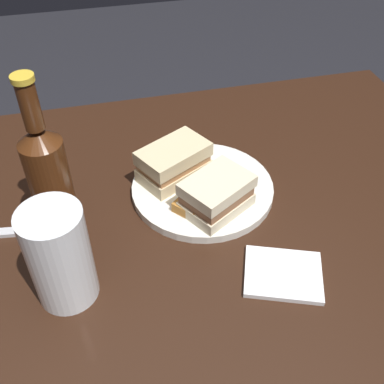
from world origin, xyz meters
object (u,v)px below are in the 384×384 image
(cider_bottle, at_px, (49,177))
(napkin, at_px, (283,274))
(plate, at_px, (203,188))
(sandwich_half_right, at_px, (216,193))
(pint_glass, at_px, (61,260))
(sandwich_half_left, at_px, (174,162))

(cider_bottle, xyz_separation_m, napkin, (-0.31, 0.18, -0.10))
(plate, relative_size, cider_bottle, 0.91)
(sandwich_half_right, bearing_deg, cider_bottle, -6.00)
(napkin, bearing_deg, pint_glass, -8.70)
(pint_glass, bearing_deg, plate, -145.94)
(sandwich_half_left, height_order, napkin, sandwich_half_left)
(plate, distance_m, cider_bottle, 0.26)
(sandwich_half_right, height_order, cider_bottle, cider_bottle)
(plate, height_order, napkin, plate)
(sandwich_half_left, relative_size, cider_bottle, 0.52)
(plate, height_order, sandwich_half_right, sandwich_half_right)
(napkin, bearing_deg, sandwich_half_right, -68.21)
(plate, height_order, cider_bottle, cider_bottle)
(sandwich_half_right, bearing_deg, plate, -82.64)
(pint_glass, bearing_deg, sandwich_half_left, -134.72)
(cider_bottle, bearing_deg, napkin, 150.22)
(napkin, bearing_deg, cider_bottle, -29.78)
(sandwich_half_left, height_order, pint_glass, pint_glass)
(pint_glass, distance_m, cider_bottle, 0.13)
(pint_glass, height_order, cider_bottle, cider_bottle)
(sandwich_half_right, xyz_separation_m, pint_glass, (0.24, 0.10, 0.02))
(plate, bearing_deg, pint_glass, 34.06)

